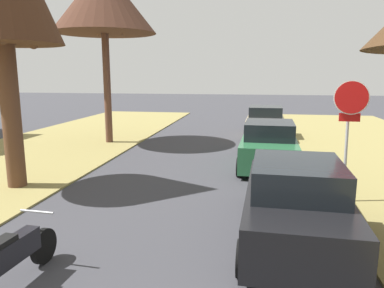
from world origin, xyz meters
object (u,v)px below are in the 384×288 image
Objects in this scene: parked_sedan_green at (269,145)px; street_tree_left_mid_b at (103,0)px; parked_sedan_tan at (265,122)px; parked_sedan_black at (295,202)px; stop_sign_far at (350,115)px; parked_motorcycle at (12,257)px.

street_tree_left_mid_b is at bearing 156.08° from parked_sedan_green.
parked_sedan_black is at bearing -88.90° from parked_sedan_tan.
parked_sedan_black and parked_sedan_green have the same top height.
parked_sedan_black is (-1.42, -2.23, -1.47)m from stop_sign_far.
parked_sedan_green reaches higher than parked_motorcycle.
street_tree_left_mid_b is at bearing -156.80° from parked_sedan_tan.
street_tree_left_mid_b is 9.66m from parked_sedan_tan.
stop_sign_far is 0.38× the size of street_tree_left_mid_b.
parked_motorcycle is (3.14, -11.44, -5.86)m from street_tree_left_mid_b.
stop_sign_far is at bearing -64.59° from parked_sedan_green.
stop_sign_far is 11.90m from street_tree_left_mid_b.
stop_sign_far is 0.67× the size of parked_sedan_green.
parked_sedan_tan is at bearing 99.52° from stop_sign_far.
parked_sedan_green is at bearing 92.76° from parked_sedan_black.
parked_sedan_tan is at bearing 74.31° from parked_motorcycle.
street_tree_left_mid_b reaches higher than parked_sedan_black.
parked_sedan_green is 1.00× the size of parked_sedan_tan.
parked_motorcycle is at bearing -74.66° from street_tree_left_mid_b.
parked_sedan_tan reaches higher than parked_motorcycle.
parked_sedan_tan is 2.18× the size of parked_motorcycle.
stop_sign_far reaches higher than parked_sedan_tan.
parked_motorcycle is (-4.08, -14.53, -0.24)m from parked_sedan_tan.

